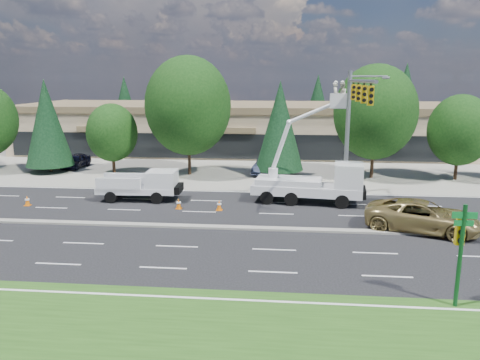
# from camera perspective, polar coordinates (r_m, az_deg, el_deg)

# --- Properties ---
(ground) EXTENTS (140.00, 140.00, 0.00)m
(ground) POSITION_cam_1_polar(r_m,az_deg,el_deg) (27.47, -6.20, -5.74)
(ground) COLOR black
(ground) RESTS_ON ground
(concrete_apron) EXTENTS (140.00, 22.00, 0.01)m
(concrete_apron) POSITION_cam_1_polar(r_m,az_deg,el_deg) (46.66, -1.31, 1.87)
(concrete_apron) COLOR gray
(concrete_apron) RESTS_ON ground
(grass_verge) EXTENTS (140.00, 10.00, 0.01)m
(grass_verge) POSITION_cam_1_polar(r_m,az_deg,el_deg) (16.09, -16.03, -20.03)
(grass_verge) COLOR #214814
(grass_verge) RESTS_ON ground
(road_median) EXTENTS (120.00, 0.55, 0.12)m
(road_median) POSITION_cam_1_polar(r_m,az_deg,el_deg) (27.45, -6.20, -5.62)
(road_median) COLOR gray
(road_median) RESTS_ON ground
(strip_mall) EXTENTS (50.40, 15.40, 5.50)m
(strip_mall) POSITION_cam_1_polar(r_m,az_deg,el_deg) (56.08, -0.13, 6.56)
(strip_mall) COLOR #9E876C
(strip_mall) RESTS_ON ground
(tree_front_b) EXTENTS (4.27, 4.27, 8.42)m
(tree_front_b) POSITION_cam_1_polar(r_m,az_deg,el_deg) (46.02, -22.45, 6.47)
(tree_front_b) COLOR #332114
(tree_front_b) RESTS_ON ground
(tree_front_c) EXTENTS (4.54, 4.54, 6.30)m
(tree_front_c) POSITION_cam_1_polar(r_m,az_deg,el_deg) (43.65, -15.34, 5.59)
(tree_front_c) COLOR #332114
(tree_front_c) RESTS_ON ground
(tree_front_d) EXTENTS (7.52, 7.52, 10.43)m
(tree_front_d) POSITION_cam_1_polar(r_m,az_deg,el_deg) (41.49, -6.34, 8.97)
(tree_front_d) COLOR #332114
(tree_front_d) RESTS_ON ground
(tree_front_e) EXTENTS (4.20, 4.20, 8.29)m
(tree_front_e) POSITION_cam_1_polar(r_m,az_deg,el_deg) (40.77, 4.87, 6.61)
(tree_front_e) COLOR #332114
(tree_front_e) RESTS_ON ground
(tree_front_f) EXTENTS (6.98, 6.98, 9.68)m
(tree_front_f) POSITION_cam_1_polar(r_m,az_deg,el_deg) (41.37, 16.16, 7.95)
(tree_front_f) COLOR #332114
(tree_front_f) RESTS_ON ground
(tree_front_g) EXTENTS (5.19, 5.19, 7.20)m
(tree_front_g) POSITION_cam_1_polar(r_m,az_deg,el_deg) (43.33, 25.21, 5.51)
(tree_front_g) COLOR #332114
(tree_front_g) RESTS_ON ground
(tree_back_a) EXTENTS (4.42, 4.42, 8.72)m
(tree_back_a) POSITION_cam_1_polar(r_m,az_deg,el_deg) (71.60, -13.84, 8.95)
(tree_back_a) COLOR #332114
(tree_back_a) RESTS_ON ground
(tree_back_b) EXTENTS (4.85, 4.85, 9.56)m
(tree_back_b) POSITION_cam_1_polar(r_m,az_deg,el_deg) (68.29, -2.53, 9.52)
(tree_back_b) COLOR #332114
(tree_back_b) RESTS_ON ground
(tree_back_c) EXTENTS (4.56, 4.56, 8.98)m
(tree_back_c) POSITION_cam_1_polar(r_m,az_deg,el_deg) (67.82, 9.42, 9.08)
(tree_back_c) COLOR #332114
(tree_back_c) RESTS_ON ground
(tree_back_d) EXTENTS (5.35, 5.35, 10.54)m
(tree_back_d) POSITION_cam_1_polar(r_m,az_deg,el_deg) (69.63, 19.47, 9.32)
(tree_back_d) COLOR #332114
(tree_back_d) RESTS_ON ground
(signal_mast) EXTENTS (2.76, 10.16, 9.00)m
(signal_mast) POSITION_cam_1_polar(r_m,az_deg,el_deg) (33.03, 13.61, 7.78)
(signal_mast) COLOR gray
(signal_mast) RESTS_ON ground
(street_sign_pole) EXTENTS (0.90, 0.44, 4.00)m
(street_sign_pole) POSITION_cam_1_polar(r_m,az_deg,el_deg) (19.36, 25.28, -7.10)
(street_sign_pole) COLOR #0D3D1A
(street_sign_pole) RESTS_ON ground
(utility_pickup) EXTENTS (5.60, 2.37, 2.12)m
(utility_pickup) POSITION_cam_1_polar(r_m,az_deg,el_deg) (33.75, -11.69, -0.96)
(utility_pickup) COLOR silver
(utility_pickup) RESTS_ON ground
(bucket_truck) EXTENTS (7.70, 3.14, 8.31)m
(bucket_truck) POSITION_cam_1_polar(r_m,az_deg,el_deg) (32.47, 9.30, 0.26)
(bucket_truck) COLOR silver
(bucket_truck) RESTS_ON ground
(traffic_cone_a) EXTENTS (0.40, 0.40, 0.70)m
(traffic_cone_a) POSITION_cam_1_polar(r_m,az_deg,el_deg) (34.89, -24.51, -2.30)
(traffic_cone_a) COLOR #DE6307
(traffic_cone_a) RESTS_ON ground
(traffic_cone_b) EXTENTS (0.40, 0.40, 0.70)m
(traffic_cone_b) POSITION_cam_1_polar(r_m,az_deg,el_deg) (31.25, -7.48, -2.88)
(traffic_cone_b) COLOR #DE6307
(traffic_cone_b) RESTS_ON ground
(traffic_cone_c) EXTENTS (0.40, 0.40, 0.70)m
(traffic_cone_c) POSITION_cam_1_polar(r_m,az_deg,el_deg) (30.67, -2.55, -3.08)
(traffic_cone_c) COLOR #DE6307
(traffic_cone_c) RESTS_ON ground
(minivan) EXTENTS (6.83, 4.77, 1.73)m
(minivan) POSITION_cam_1_polar(r_m,az_deg,el_deg) (28.37, 21.35, -4.12)
(minivan) COLOR #99844A
(minivan) RESTS_ON ground
(parked_car_west) EXTENTS (1.77, 4.08, 1.37)m
(parked_car_west) POSITION_cam_1_polar(r_m,az_deg,el_deg) (47.73, -19.40, 2.23)
(parked_car_west) COLOR black
(parked_car_west) RESTS_ON ground
(parked_car_east) EXTENTS (2.80, 5.02, 1.57)m
(parked_car_east) POSITION_cam_1_polar(r_m,az_deg,el_deg) (42.30, 3.40, 1.83)
(parked_car_east) COLOR black
(parked_car_east) RESTS_ON ground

